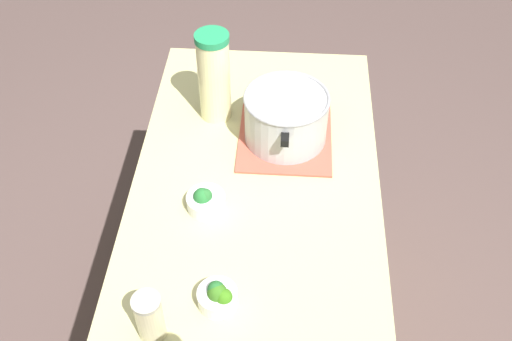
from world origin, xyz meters
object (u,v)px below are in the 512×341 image
at_px(lemonade_pitcher, 214,76).
at_px(mason_jar, 150,317).
at_px(broccoli_bowl_front, 218,296).
at_px(broccoli_bowl_center, 205,200).
at_px(cooking_pot, 286,116).

relative_size(lemonade_pitcher, mason_jar, 2.14).
distance_m(broccoli_bowl_front, broccoli_bowl_center, 0.33).
height_order(cooking_pot, mason_jar, cooking_pot).
relative_size(broccoli_bowl_front, broccoli_bowl_center, 0.91).
xyz_separation_m(mason_jar, broccoli_bowl_center, (-0.41, 0.08, -0.05)).
xyz_separation_m(lemonade_pitcher, mason_jar, (0.83, -0.06, -0.08)).
bearing_deg(broccoli_bowl_center, broccoli_bowl_front, 12.86).
height_order(broccoli_bowl_front, broccoli_bowl_center, broccoli_bowl_front).
height_order(lemonade_pitcher, broccoli_bowl_front, lemonade_pitcher).
xyz_separation_m(cooking_pot, broccoli_bowl_center, (0.31, -0.22, -0.07)).
height_order(lemonade_pitcher, broccoli_bowl_center, lemonade_pitcher).
distance_m(lemonade_pitcher, broccoli_bowl_center, 0.43).
bearing_deg(cooking_pot, broccoli_bowl_center, -35.48).
xyz_separation_m(lemonade_pitcher, broccoli_bowl_front, (0.73, 0.09, -0.12)).
bearing_deg(lemonade_pitcher, broccoli_bowl_center, 2.20).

